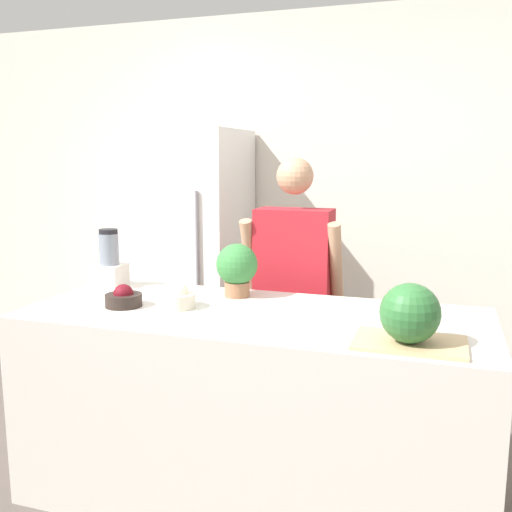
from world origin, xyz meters
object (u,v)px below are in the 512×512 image
(bowl_cherries, at_px, (124,298))
(blender, at_px, (110,263))
(watermelon, at_px, (410,313))
(bowl_cream, at_px, (177,298))
(potted_plant, at_px, (237,267))
(refrigerator, at_px, (190,255))
(person, at_px, (293,295))

(bowl_cherries, xyz_separation_m, blender, (-0.29, 0.34, 0.09))
(watermelon, bearing_deg, bowl_cream, 167.78)
(blender, xyz_separation_m, potted_plant, (0.73, 0.00, 0.02))
(watermelon, relative_size, bowl_cream, 1.29)
(watermelon, distance_m, bowl_cherries, 1.31)
(bowl_cherries, relative_size, potted_plant, 0.64)
(bowl_cream, height_order, blender, blender)
(watermelon, xyz_separation_m, bowl_cherries, (-1.30, 0.17, -0.09))
(refrigerator, height_order, bowl_cherries, refrigerator)
(refrigerator, bearing_deg, watermelon, -44.62)
(blender, bearing_deg, bowl_cherries, -49.90)
(person, relative_size, blender, 5.08)
(person, distance_m, bowl_cherries, 1.02)
(bowl_cherries, bearing_deg, watermelon, -7.45)
(watermelon, bearing_deg, potted_plant, 149.06)
(bowl_cream, relative_size, potted_plant, 0.65)
(person, bearing_deg, bowl_cream, -115.31)
(person, height_order, potted_plant, person)
(bowl_cherries, relative_size, blender, 0.55)
(watermelon, relative_size, bowl_cherries, 1.30)
(person, bearing_deg, blender, -152.24)
(bowl_cherries, height_order, bowl_cream, bowl_cream)
(person, bearing_deg, refrigerator, 146.42)
(refrigerator, relative_size, person, 1.12)
(bowl_cherries, distance_m, bowl_cream, 0.25)
(refrigerator, bearing_deg, person, -33.58)
(refrigerator, bearing_deg, bowl_cherries, -77.29)
(bowl_cherries, xyz_separation_m, bowl_cream, (0.25, 0.06, 0.01))
(person, bearing_deg, potted_plant, -109.83)
(bowl_cream, bearing_deg, bowl_cherries, -166.77)
(blender, bearing_deg, person, 27.76)
(bowl_cherries, bearing_deg, refrigerator, 102.71)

